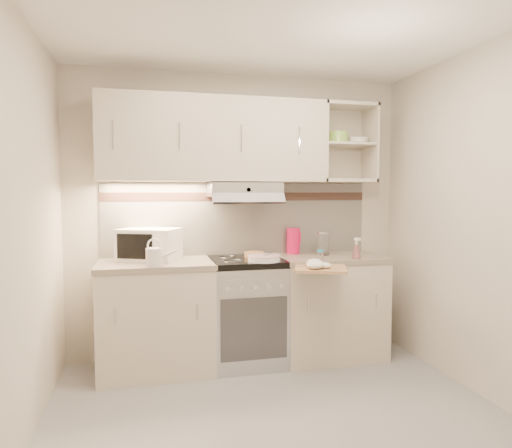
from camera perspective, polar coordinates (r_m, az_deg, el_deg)
The scene contains 17 objects.
ground at distance 3.12m, azimuth 3.50°, elevation -23.90°, with size 3.00×3.00×0.00m, color gray.
room_shell at distance 3.12m, azimuth 1.69°, elevation 7.07°, with size 3.04×2.84×2.52m.
base_cabinet_left at distance 3.88m, azimuth -12.34°, elevation -11.50°, with size 0.90×0.60×0.86m, color beige.
worktop_left at distance 3.78m, azimuth -12.44°, elevation -4.92°, with size 0.92×0.62×0.04m, color gray.
base_cabinet_right at distance 4.18m, azimuth 9.06°, elevation -10.32°, with size 0.90×0.60×0.86m, color beige.
worktop_right at distance 4.09m, azimuth 9.13°, elevation -4.20°, with size 0.92×0.62×0.04m, color gray.
electric_range at distance 3.95m, azimuth -1.21°, elevation -10.79°, with size 0.60×0.60×0.90m.
microwave at distance 3.88m, azimuth -13.15°, elevation -2.47°, with size 0.56×0.50×0.26m.
watering_can at distance 3.55m, azimuth -12.48°, elevation -3.94°, with size 0.24×0.13×0.21m.
plate_stack at distance 3.71m, azimuth 1.01°, elevation -4.29°, with size 0.26×0.26×0.06m.
bread_loaf at distance 3.97m, azimuth -0.21°, elevation -3.80°, with size 0.17×0.17×0.04m, color olive.
pink_pitcher at distance 4.17m, azimuth 4.68°, elevation -2.09°, with size 0.13×0.12×0.24m.
glass_jar at distance 4.12m, azimuth 8.41°, elevation -2.39°, with size 0.11×0.11×0.21m.
spice_jar at distance 3.82m, azimuth 8.06°, elevation -3.82°, with size 0.06×0.06×0.08m.
spray_bottle at distance 3.94m, azimuth 12.45°, elevation -3.18°, with size 0.07×0.07×0.19m.
cutting_board at distance 3.57m, azimuth 8.07°, elevation -5.54°, with size 0.39×0.35×0.02m, color #A97154.
dish_towel at distance 3.52m, azimuth 7.57°, elevation -4.92°, with size 0.26×0.22×0.07m, color silver, non-canonical shape.
Camera 1 is at (-0.81, -2.64, 1.46)m, focal length 32.00 mm.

